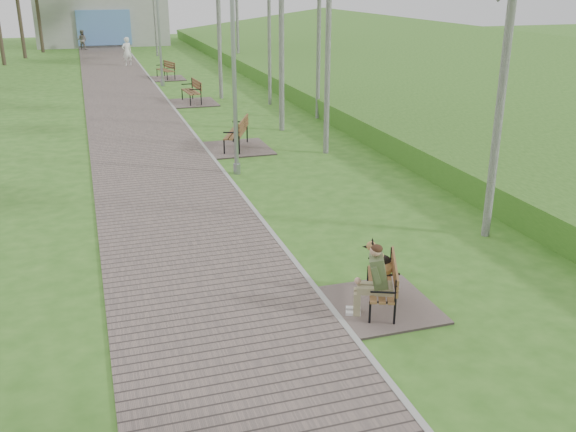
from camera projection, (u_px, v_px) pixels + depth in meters
name	position (u px, v px, depth m)	size (l,w,h in m)	color
walkway	(132.00, 114.00, 25.39)	(3.50, 67.00, 0.04)	#61534E
kerb	(176.00, 111.00, 25.88)	(0.10, 67.00, 0.05)	#999993
embankment	(457.00, 102.00, 27.95)	(14.00, 70.00, 1.60)	#5E9736
building_north	(102.00, 19.00, 51.11)	(10.00, 5.20, 4.00)	#9E9E99
bench_main	(380.00, 286.00, 10.35)	(1.62, 1.80, 1.41)	#61534E
bench_second	(236.00, 142.00, 20.14)	(1.98, 2.20, 1.21)	#61534E
bench_third	(192.00, 98.00, 27.53)	(1.99, 2.21, 1.22)	#61534E
bench_far	(166.00, 75.00, 34.18)	(1.84, 2.04, 1.13)	#61534E
lamp_post_second	(235.00, 88.00, 16.84)	(0.20, 0.20, 5.05)	gray
lamp_post_third	(159.00, 35.00, 31.19)	(0.21, 0.21, 5.30)	gray
lamp_post_far	(125.00, 16.00, 51.08)	(0.18, 0.18, 4.78)	gray
pedestrian_near	(127.00, 52.00, 38.99)	(0.63, 0.41, 1.72)	white
pedestrian_far	(82.00, 40.00, 47.71)	(0.71, 0.55, 1.46)	slate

